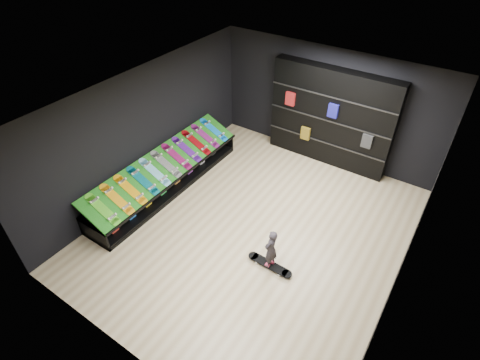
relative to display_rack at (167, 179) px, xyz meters
The scene contains 22 objects.
floor 2.56m from the display_rack, ahead, with size 6.00×7.00×0.01m, color beige.
ceiling 3.75m from the display_rack, ahead, with size 6.00×7.00×0.01m, color white.
wall_back 4.51m from the display_rack, 53.92° to the left, with size 6.00×0.02×3.00m, color black.
wall_front 4.51m from the display_rack, 53.92° to the right, with size 6.00×0.02×3.00m, color black.
wall_left 1.33m from the display_rack, behind, with size 0.02×7.00×3.00m, color black.
wall_right 5.69m from the display_rack, ahead, with size 0.02×7.00×3.00m, color black.
display_rack is the anchor object (origin of this frame).
turf_ramp 0.46m from the display_rack, ahead, with size 1.00×4.50×0.04m, color #15630F.
back_shelving 4.44m from the display_rack, 50.31° to the left, with size 3.22×0.38×2.58m, color black.
floor_skateboard 3.47m from the display_rack, 12.43° to the right, with size 0.98×0.22×0.09m, color black, non-canonical shape.
child 3.47m from the display_rack, 12.43° to the right, with size 0.20×0.14×0.54m, color black.
display_board_0 1.96m from the display_rack, 88.11° to the right, with size 0.98×0.22×0.09m, color green, non-canonical shape.
display_board_1 1.60m from the display_rack, 87.64° to the right, with size 0.98×0.22×0.09m, color orange, non-canonical shape.
display_board_2 1.24m from the display_rack, 86.85° to the right, with size 0.98×0.22×0.09m, color yellow, non-canonical shape.
display_board_3 0.91m from the display_rack, 85.29° to the right, with size 0.98×0.22×0.09m, color #0C8C99, non-canonical shape.
display_board_4 0.62m from the display_rack, 80.63° to the right, with size 0.98×0.22×0.09m, color #0CB2E5, non-canonical shape.
display_board_5 0.49m from the display_rack, ahead, with size 0.98×0.22×0.09m, color black, non-canonical shape.
display_board_6 0.62m from the display_rack, 80.63° to the left, with size 0.98×0.22×0.09m, color #E5198C, non-canonical shape.
display_board_7 0.91m from the display_rack, 85.29° to the left, with size 0.98×0.22×0.09m, color purple, non-canonical shape.
display_board_8 1.24m from the display_rack, 86.85° to the left, with size 0.98×0.22×0.09m, color red, non-canonical shape.
display_board_9 1.60m from the display_rack, 87.64° to the left, with size 0.98×0.22×0.09m, color #2626BF, non-canonical shape.
display_board_10 1.96m from the display_rack, 88.11° to the left, with size 0.98×0.22×0.09m, color blue, non-canonical shape.
Camera 1 is at (2.98, -5.02, 5.99)m, focal length 28.00 mm.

